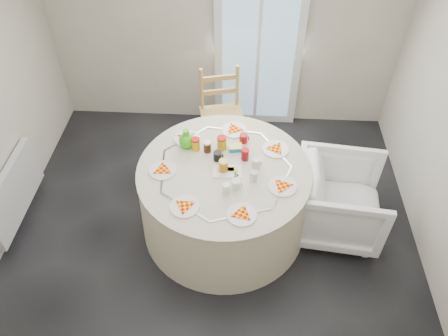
# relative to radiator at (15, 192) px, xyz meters

# --- Properties ---
(floor) EXTENTS (4.00, 4.00, 0.00)m
(floor) POSITION_rel_radiator_xyz_m (1.94, -0.20, -0.38)
(floor) COLOR black
(floor) RESTS_ON ground
(wall_back) EXTENTS (4.00, 0.02, 2.60)m
(wall_back) POSITION_rel_radiator_xyz_m (1.94, 1.80, 0.92)
(wall_back) COLOR #BCB5A3
(wall_back) RESTS_ON floor
(glass_door) EXTENTS (1.00, 0.08, 2.10)m
(glass_door) POSITION_rel_radiator_xyz_m (2.34, 1.75, 0.67)
(glass_door) COLOR silver
(glass_door) RESTS_ON floor
(radiator) EXTENTS (0.07, 1.00, 0.55)m
(radiator) POSITION_rel_radiator_xyz_m (0.00, 0.00, 0.00)
(radiator) COLOR silver
(radiator) RESTS_ON floor
(table) EXTENTS (1.62, 1.62, 0.82)m
(table) POSITION_rel_radiator_xyz_m (2.04, 0.03, -0.01)
(table) COLOR beige
(table) RESTS_ON floor
(wooden_chair) EXTENTS (0.55, 0.53, 1.04)m
(wooden_chair) POSITION_rel_radiator_xyz_m (1.96, 1.13, 0.09)
(wooden_chair) COLOR tan
(wooden_chair) RESTS_ON floor
(armchair) EXTENTS (0.85, 0.90, 0.84)m
(armchair) POSITION_rel_radiator_xyz_m (3.15, 0.07, 0.01)
(armchair) COLOR white
(armchair) RESTS_ON floor
(place_settings) EXTENTS (1.37, 1.37, 0.02)m
(place_settings) POSITION_rel_radiator_xyz_m (2.04, 0.03, 0.39)
(place_settings) COLOR white
(place_settings) RESTS_ON table
(jar_cluster) EXTENTS (0.59, 0.45, 0.15)m
(jar_cluster) POSITION_rel_radiator_xyz_m (1.99, 0.22, 0.44)
(jar_cluster) COLOR #9F501A
(jar_cluster) RESTS_ON table
(butter_tub) EXTENTS (0.14, 0.11, 0.05)m
(butter_tub) POSITION_rel_radiator_xyz_m (2.14, 0.29, 0.41)
(butter_tub) COLOR #087EA9
(butter_tub) RESTS_ON table
(green_pitcher) EXTENTS (0.15, 0.15, 0.19)m
(green_pitcher) POSITION_rel_radiator_xyz_m (1.68, 0.31, 0.49)
(green_pitcher) COLOR #3CC319
(green_pitcher) RESTS_ON table
(cheese_platter) EXTENTS (0.25, 0.16, 0.03)m
(cheese_platter) POSITION_rel_radiator_xyz_m (2.08, -0.01, 0.39)
(cheese_platter) COLOR white
(cheese_platter) RESTS_ON table
(mugs_glasses) EXTENTS (0.61, 0.61, 0.11)m
(mugs_glasses) POSITION_rel_radiator_xyz_m (2.16, 0.03, 0.43)
(mugs_glasses) COLOR gray
(mugs_glasses) RESTS_ON table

